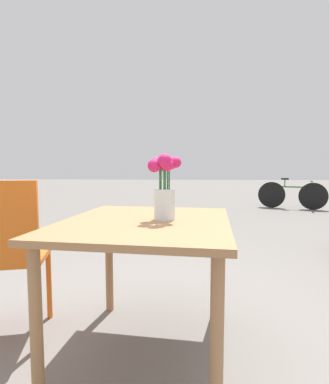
% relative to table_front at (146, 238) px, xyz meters
% --- Properties ---
extents(ground_plane, '(40.00, 40.00, 0.00)m').
position_rel_table_front_xyz_m(ground_plane, '(0.00, 0.00, -0.61)').
color(ground_plane, slate).
extents(table_front, '(0.91, 1.04, 0.70)m').
position_rel_table_front_xyz_m(table_front, '(0.00, 0.00, 0.00)').
color(table_front, '#9E7047').
rests_on(table_front, ground_plane).
extents(flower_vase, '(0.16, 0.16, 0.33)m').
position_rel_table_front_xyz_m(flower_vase, '(0.09, 0.02, 0.25)').
color(flower_vase, silver).
rests_on(flower_vase, table_front).
extents(cafe_chair, '(0.48, 0.48, 0.90)m').
position_rel_table_front_xyz_m(cafe_chair, '(-0.77, 0.04, -0.08)').
color(cafe_chair, orange).
rests_on(cafe_chair, ground_plane).
extents(bicycle, '(1.39, 0.64, 0.70)m').
position_rel_table_front_xyz_m(bicycle, '(2.68, 5.48, -0.29)').
color(bicycle, black).
rests_on(bicycle, ground_plane).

